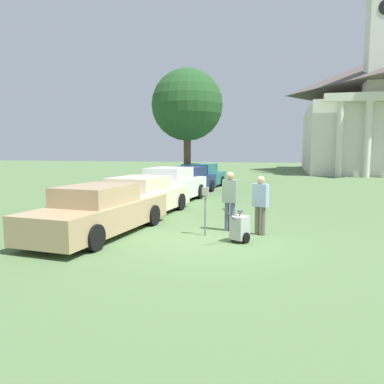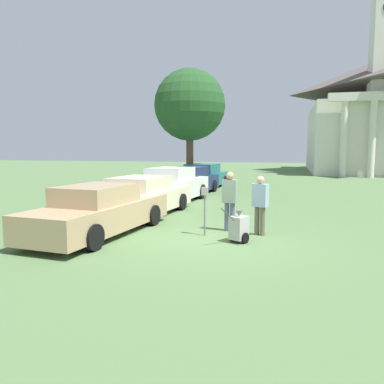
{
  "view_description": "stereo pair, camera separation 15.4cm",
  "coord_description": "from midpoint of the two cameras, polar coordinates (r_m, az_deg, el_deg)",
  "views": [
    {
      "loc": [
        2.0,
        -9.5,
        2.4
      ],
      "look_at": [
        -0.71,
        1.56,
        1.1
      ],
      "focal_mm": 35.0,
      "sensor_mm": 36.0,
      "label": 1
    },
    {
      "loc": [
        2.15,
        -9.46,
        2.4
      ],
      "look_at": [
        -0.71,
        1.56,
        1.1
      ],
      "focal_mm": 35.0,
      "sensor_mm": 36.0,
      "label": 2
    }
  ],
  "objects": [
    {
      "name": "ground_plane",
      "position": [
        10.0,
        1.37,
        -7.38
      ],
      "size": [
        120.0,
        120.0,
        0.0
      ],
      "primitive_type": "plane",
      "color": "#517042"
    },
    {
      "name": "parked_car_tan",
      "position": [
        10.9,
        -14.2,
        -2.9
      ],
      "size": [
        2.3,
        5.33,
        1.41
      ],
      "rotation": [
        0.0,
        0.0,
        -0.1
      ],
      "color": "tan",
      "rests_on": "ground_plane"
    },
    {
      "name": "parked_car_cream",
      "position": [
        13.72,
        -8.04,
        -0.83
      ],
      "size": [
        2.36,
        5.3,
        1.42
      ],
      "rotation": [
        0.0,
        0.0,
        -0.1
      ],
      "color": "beige",
      "rests_on": "ground_plane"
    },
    {
      "name": "parked_car_white",
      "position": [
        17.07,
        -3.58,
        0.91
      ],
      "size": [
        2.37,
        5.15,
        1.58
      ],
      "rotation": [
        0.0,
        0.0,
        -0.1
      ],
      "color": "silver",
      "rests_on": "ground_plane"
    },
    {
      "name": "parked_car_navy",
      "position": [
        20.08,
        -0.91,
        1.62
      ],
      "size": [
        2.33,
        5.02,
        1.48
      ],
      "rotation": [
        0.0,
        0.0,
        -0.1
      ],
      "color": "#19234C",
      "rests_on": "ground_plane"
    },
    {
      "name": "parked_car_teal",
      "position": [
        23.25,
        1.13,
        2.31
      ],
      "size": [
        2.44,
        5.12,
        1.51
      ],
      "rotation": [
        0.0,
        0.0,
        -0.1
      ],
      "color": "#23666B",
      "rests_on": "ground_plane"
    },
    {
      "name": "parking_meter",
      "position": [
        10.39,
        1.62,
        -1.53
      ],
      "size": [
        0.18,
        0.09,
        1.36
      ],
      "color": "slate",
      "rests_on": "ground_plane"
    },
    {
      "name": "person_worker",
      "position": [
        11.01,
        5.41,
        -0.82
      ],
      "size": [
        0.45,
        0.29,
        1.75
      ],
      "rotation": [
        0.0,
        0.0,
        2.96
      ],
      "color": "#515670",
      "rests_on": "ground_plane"
    },
    {
      "name": "person_supervisor",
      "position": [
        10.62,
        9.98,
        -1.45
      ],
      "size": [
        0.47,
        0.36,
        1.67
      ],
      "rotation": [
        0.0,
        0.0,
        2.77
      ],
      "color": "#665B4C",
      "rests_on": "ground_plane"
    },
    {
      "name": "equipment_cart",
      "position": [
        9.81,
        6.82,
        -5.39
      ],
      "size": [
        0.64,
        0.97,
        1.0
      ],
      "rotation": [
        0.0,
        0.0,
        -0.48
      ],
      "color": "#B2B2AD",
      "rests_on": "ground_plane"
    },
    {
      "name": "church",
      "position": [
        44.39,
        24.46,
        10.56
      ],
      "size": [
        11.49,
        18.56,
        24.21
      ],
      "color": "silver",
      "rests_on": "ground_plane"
    },
    {
      "name": "shade_tree",
      "position": [
        22.96,
        -0.93,
        13.07
      ],
      "size": [
        4.27,
        4.27,
        7.18
      ],
      "color": "brown",
      "rests_on": "ground_plane"
    }
  ]
}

